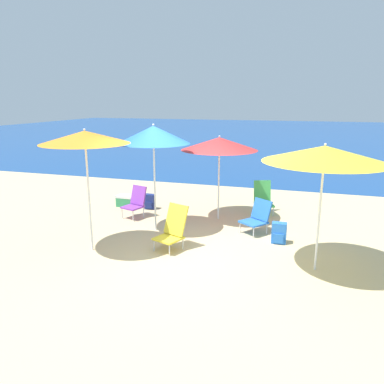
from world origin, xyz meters
name	(u,v)px	position (x,y,z in m)	size (l,w,h in m)	color
ground_plane	(191,251)	(0.00, 0.00, 0.00)	(60.00, 60.00, 0.00)	#D1BA89
sea_water	(284,134)	(0.00, 25.51, 0.00)	(60.00, 40.00, 0.01)	#19478C
beach_umbrella_orange	(85,137)	(-1.82, -0.49, 2.13)	(1.61, 1.61, 2.29)	white
beach_umbrella_blue	(153,135)	(-1.10, 0.91, 2.08)	(1.53, 1.53, 2.30)	white
beach_umbrella_yellow	(325,154)	(2.23, -0.14, 1.96)	(1.95, 1.95, 2.13)	white
beach_umbrella_red	(219,144)	(0.03, 2.08, 1.80)	(1.77, 1.77, 1.99)	white
beach_chair_blue	(257,216)	(1.05, 1.39, 0.36)	(0.70, 0.72, 0.71)	silver
beach_chair_yellow	(173,228)	(-0.37, 0.03, 0.41)	(0.62, 0.70, 0.84)	silver
beach_chair_purple	(136,201)	(-1.91, 1.62, 0.39)	(0.56, 0.62, 0.76)	silver
beach_chair_green	(263,198)	(0.99, 2.90, 0.39)	(0.59, 0.63, 0.81)	silver
backpack_navy	(150,202)	(-1.86, 2.36, 0.19)	(0.27, 0.19, 0.39)	navy
backpack_blue	(279,233)	(1.55, 0.91, 0.21)	(0.29, 0.21, 0.42)	blue
cooler_box	(127,201)	(-2.55, 2.39, 0.15)	(0.52, 0.30, 0.31)	#338C59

